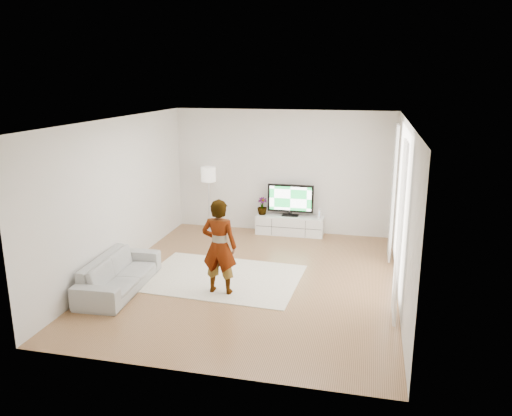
% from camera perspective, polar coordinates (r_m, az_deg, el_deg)
% --- Properties ---
extents(floor, '(6.00, 6.00, 0.00)m').
position_cam_1_polar(floor, '(8.98, -0.46, -8.12)').
color(floor, '#A9784C').
rests_on(floor, ground).
extents(ceiling, '(6.00, 6.00, 0.00)m').
position_cam_1_polar(ceiling, '(8.31, -0.50, 9.98)').
color(ceiling, white).
rests_on(ceiling, wall_back).
extents(wall_left, '(0.02, 6.00, 2.80)m').
position_cam_1_polar(wall_left, '(9.43, -15.43, 1.38)').
color(wall_left, silver).
rests_on(wall_left, floor).
extents(wall_right, '(0.02, 6.00, 2.80)m').
position_cam_1_polar(wall_right, '(8.34, 16.48, -0.39)').
color(wall_right, silver).
rests_on(wall_right, floor).
extents(wall_back, '(5.00, 0.02, 2.80)m').
position_cam_1_polar(wall_back, '(11.41, 3.04, 4.15)').
color(wall_back, silver).
rests_on(wall_back, floor).
extents(wall_front, '(5.00, 0.02, 2.80)m').
position_cam_1_polar(wall_front, '(5.80, -7.44, -6.48)').
color(wall_front, silver).
rests_on(wall_front, floor).
extents(window, '(0.01, 2.60, 2.50)m').
position_cam_1_polar(window, '(8.62, 16.27, 0.44)').
color(window, white).
rests_on(window, wall_right).
extents(curtain_near, '(0.04, 0.70, 2.60)m').
position_cam_1_polar(curtain_near, '(7.38, 16.08, -2.69)').
color(curtain_near, white).
rests_on(curtain_near, floor).
extents(curtain_far, '(0.04, 0.70, 2.60)m').
position_cam_1_polar(curtain_far, '(9.90, 15.40, 1.71)').
color(curtain_far, white).
rests_on(curtain_far, floor).
extents(media_console, '(1.53, 0.44, 0.43)m').
position_cam_1_polar(media_console, '(11.43, 3.89, -1.97)').
color(media_console, white).
rests_on(media_console, floor).
extents(television, '(1.04, 0.20, 0.73)m').
position_cam_1_polar(television, '(11.30, 3.97, 1.04)').
color(television, black).
rests_on(television, media_console).
extents(game_console, '(0.07, 0.15, 0.19)m').
position_cam_1_polar(game_console, '(11.26, 7.28, -0.65)').
color(game_console, white).
rests_on(game_console, media_console).
extents(potted_plant, '(0.28, 0.28, 0.40)m').
position_cam_1_polar(potted_plant, '(11.43, 0.71, 0.22)').
color(potted_plant, '#3F7238').
rests_on(potted_plant, media_console).
extents(rug, '(2.83, 2.11, 0.01)m').
position_cam_1_polar(rug, '(9.05, -3.91, -7.95)').
color(rug, white).
rests_on(rug, floor).
extents(player, '(0.59, 0.39, 1.59)m').
position_cam_1_polar(player, '(8.18, -4.21, -4.42)').
color(player, '#334772').
rests_on(player, rug).
extents(sofa, '(0.86, 1.98, 0.57)m').
position_cam_1_polar(sofa, '(8.78, -15.36, -7.24)').
color(sofa, '#A6A6A2').
rests_on(sofa, floor).
extents(floor_lamp, '(0.33, 0.33, 1.50)m').
position_cam_1_polar(floor_lamp, '(11.50, -5.46, 3.52)').
color(floor_lamp, silver).
rests_on(floor_lamp, floor).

